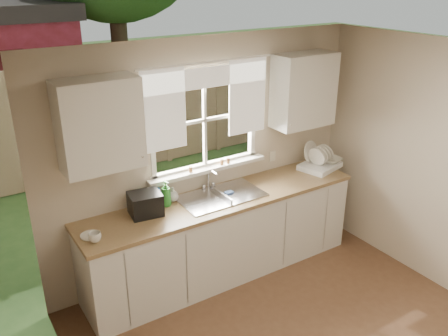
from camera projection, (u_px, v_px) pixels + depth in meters
room_walls at (353, 248)px, 3.38m from camera, size 3.62×4.02×2.50m
ceiling at (367, 70)px, 2.94m from camera, size 3.60×4.00×0.02m
window at (206, 136)px, 4.89m from camera, size 1.38×0.16×1.06m
curtains at (208, 94)px, 4.67m from camera, size 1.50×0.03×0.81m
base_cabinets at (222, 237)px, 5.05m from camera, size 3.00×0.62×0.87m
countertop at (222, 199)px, 4.87m from camera, size 3.04×0.65×0.04m
upper_cabinet_left at (99, 125)px, 4.04m from camera, size 0.70×0.33×0.80m
upper_cabinet_right at (304, 90)px, 5.18m from camera, size 0.70×0.33×0.80m
wall_outlet at (272, 156)px, 5.47m from camera, size 0.08×0.01×0.12m
sill_jars at (214, 164)px, 4.99m from camera, size 0.50×0.04×0.06m
sink at (221, 203)px, 4.91m from camera, size 0.88×0.52×0.40m
dish_rack at (320, 163)px, 5.55m from camera, size 0.54×0.46×0.31m
bowl at (331, 160)px, 5.56m from camera, size 0.27×0.27×0.06m
soap_bottle_a at (166, 193)px, 4.65m from camera, size 0.11×0.11×0.27m
soap_bottle_b at (159, 197)px, 4.67m from camera, size 0.10×0.11×0.19m
soap_bottle_c at (173, 194)px, 4.77m from camera, size 0.14×0.14×0.15m
saucer at (91, 235)px, 4.16m from camera, size 0.18×0.18×0.01m
cup at (95, 237)px, 4.06m from camera, size 0.12×0.12×0.09m
black_appliance at (145, 204)px, 4.49m from camera, size 0.33×0.29×0.22m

